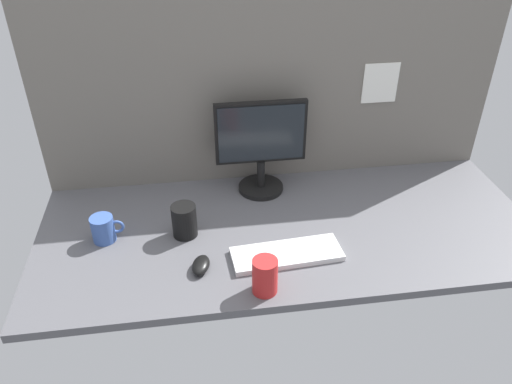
{
  "coord_description": "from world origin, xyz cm",
  "views": [
    {
      "loc": [
        -32.61,
        -143.79,
        110.5
      ],
      "look_at": [
        -2.49,
        0.0,
        14.0
      ],
      "focal_mm": 35.06,
      "sensor_mm": 36.0,
      "label": 1
    }
  ],
  "objects_px": {
    "mouse": "(201,265)",
    "mug_black_travel": "(184,221)",
    "keyboard": "(287,254)",
    "monitor": "(261,144)",
    "mug_ceramic_blue": "(104,229)",
    "mug_red_plastic": "(265,276)"
  },
  "relations": [
    {
      "from": "monitor",
      "to": "mug_red_plastic",
      "type": "relative_size",
      "value": 3.14
    },
    {
      "from": "mouse",
      "to": "mug_ceramic_blue",
      "type": "xyz_separation_m",
      "value": [
        -0.32,
        0.2,
        0.03
      ]
    },
    {
      "from": "keyboard",
      "to": "mug_red_plastic",
      "type": "height_order",
      "value": "mug_red_plastic"
    },
    {
      "from": "mug_black_travel",
      "to": "mug_red_plastic",
      "type": "xyz_separation_m",
      "value": [
        0.24,
        -0.32,
        -0.0
      ]
    },
    {
      "from": "mug_ceramic_blue",
      "to": "keyboard",
      "type": "bearing_deg",
      "value": -16.13
    },
    {
      "from": "keyboard",
      "to": "mouse",
      "type": "bearing_deg",
      "value": -179.6
    },
    {
      "from": "keyboard",
      "to": "monitor",
      "type": "bearing_deg",
      "value": 89.1
    },
    {
      "from": "mouse",
      "to": "mug_red_plastic",
      "type": "distance_m",
      "value": 0.23
    },
    {
      "from": "mouse",
      "to": "mug_black_travel",
      "type": "xyz_separation_m",
      "value": [
        -0.05,
        0.19,
        0.04
      ]
    },
    {
      "from": "mug_ceramic_blue",
      "to": "monitor",
      "type": "bearing_deg",
      "value": 23.21
    },
    {
      "from": "mug_black_travel",
      "to": "mug_red_plastic",
      "type": "bearing_deg",
      "value": -53.5
    },
    {
      "from": "monitor",
      "to": "mouse",
      "type": "bearing_deg",
      "value": -120.41
    },
    {
      "from": "mug_black_travel",
      "to": "mouse",
      "type": "bearing_deg",
      "value": -76.75
    },
    {
      "from": "monitor",
      "to": "mug_black_travel",
      "type": "height_order",
      "value": "monitor"
    },
    {
      "from": "mug_black_travel",
      "to": "mug_red_plastic",
      "type": "height_order",
      "value": "same"
    },
    {
      "from": "mouse",
      "to": "mug_black_travel",
      "type": "bearing_deg",
      "value": 118.76
    },
    {
      "from": "mouse",
      "to": "mug_red_plastic",
      "type": "bearing_deg",
      "value": -18.03
    },
    {
      "from": "monitor",
      "to": "mug_black_travel",
      "type": "distance_m",
      "value": 0.43
    },
    {
      "from": "mug_ceramic_blue",
      "to": "mug_black_travel",
      "type": "bearing_deg",
      "value": -1.55
    },
    {
      "from": "monitor",
      "to": "keyboard",
      "type": "relative_size",
      "value": 1.02
    },
    {
      "from": "mug_ceramic_blue",
      "to": "mug_red_plastic",
      "type": "xyz_separation_m",
      "value": [
        0.51,
        -0.33,
        0.01
      ]
    },
    {
      "from": "monitor",
      "to": "mouse",
      "type": "xyz_separation_m",
      "value": [
        -0.27,
        -0.45,
        -0.19
      ]
    }
  ]
}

